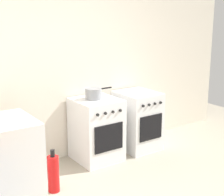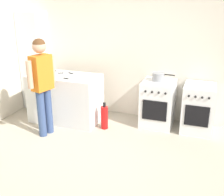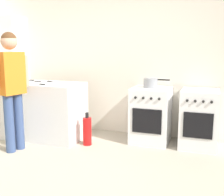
# 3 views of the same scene
# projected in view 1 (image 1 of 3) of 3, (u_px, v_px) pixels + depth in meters

# --- Properties ---
(back_wall) EXTENTS (6.00, 0.10, 2.60)m
(back_wall) POSITION_uv_depth(u_px,v_px,m) (58.00, 64.00, 4.53)
(back_wall) COLOR silver
(back_wall) RESTS_ON ground
(oven_left) EXTENTS (0.57, 0.62, 0.85)m
(oven_left) POSITION_uv_depth(u_px,v_px,m) (96.00, 129.00, 4.64)
(oven_left) COLOR white
(oven_left) RESTS_ON ground
(oven_right) EXTENTS (0.52, 0.62, 0.85)m
(oven_right) POSITION_uv_depth(u_px,v_px,m) (137.00, 120.00, 5.04)
(oven_right) COLOR white
(oven_right) RESTS_ON ground
(pot) EXTENTS (0.40, 0.22, 0.15)m
(pot) POSITION_uv_depth(u_px,v_px,m) (93.00, 94.00, 4.53)
(pot) COLOR gray
(pot) RESTS_ON oven_left
(fire_extinguisher) EXTENTS (0.13, 0.13, 0.50)m
(fire_extinguisher) POSITION_uv_depth(u_px,v_px,m) (53.00, 173.00, 3.83)
(fire_extinguisher) COLOR red
(fire_extinguisher) RESTS_ON ground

